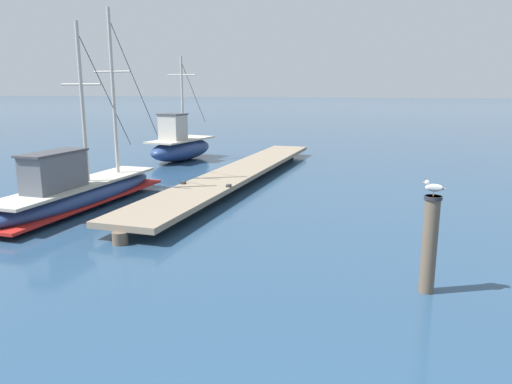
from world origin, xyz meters
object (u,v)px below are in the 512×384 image
mooring_piling (430,243)px  perched_seagull (434,187)px  fishing_boat_1 (78,190)px  fishing_boat_0 (180,146)px

mooring_piling → perched_seagull: bearing=-3.5°
fishing_boat_1 → mooring_piling: 10.29m
fishing_boat_1 → mooring_piling: (9.84, -2.98, 0.36)m
fishing_boat_0 → mooring_piling: size_ratio=2.91×
fishing_boat_0 → perched_seagull: 17.24m
fishing_boat_1 → perched_seagull: size_ratio=21.97×
fishing_boat_1 → mooring_piling: bearing=-16.9°
fishing_boat_0 → mooring_piling: 17.20m
fishing_boat_0 → fishing_boat_1: 9.87m
fishing_boat_0 → mooring_piling: fishing_boat_0 is taller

